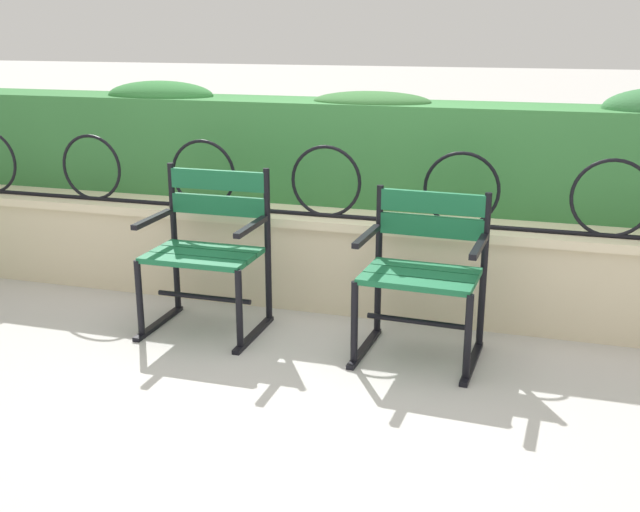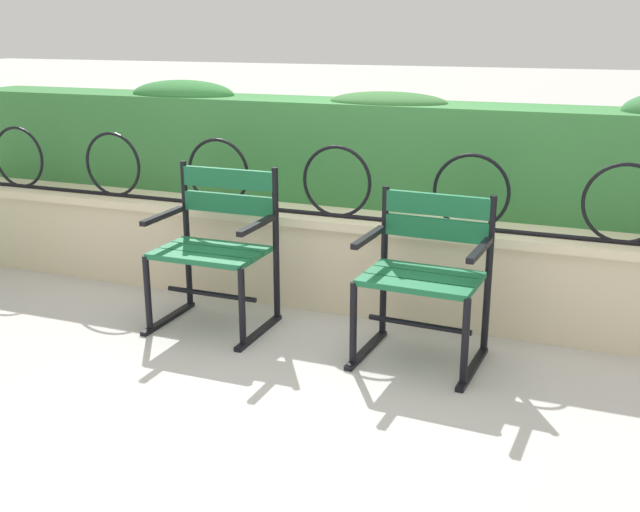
{
  "view_description": "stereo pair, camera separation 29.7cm",
  "coord_description": "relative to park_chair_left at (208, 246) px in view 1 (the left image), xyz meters",
  "views": [
    {
      "loc": [
        1.05,
        -3.3,
        1.62
      ],
      "look_at": [
        0.0,
        0.12,
        0.55
      ],
      "focal_mm": 42.96,
      "sensor_mm": 36.0,
      "label": 1
    },
    {
      "loc": [
        1.33,
        -3.2,
        1.62
      ],
      "look_at": [
        0.0,
        0.12,
        0.55
      ],
      "focal_mm": 42.96,
      "sensor_mm": 36.0,
      "label": 2
    }
  ],
  "objects": [
    {
      "name": "stone_wall",
      "position": [
        0.72,
        0.54,
        -0.19
      ],
      "size": [
        6.41,
        0.41,
        0.56
      ],
      "color": "beige",
      "rests_on": "ground"
    },
    {
      "name": "park_chair_right",
      "position": [
        1.2,
        -0.02,
        -0.01
      ],
      "size": [
        0.62,
        0.55,
        0.83
      ],
      "color": "#19663D",
      "rests_on": "ground"
    },
    {
      "name": "hedge_row",
      "position": [
        0.74,
        0.96,
        0.43
      ],
      "size": [
        6.28,
        0.49,
        0.75
      ],
      "color": "#387A3D",
      "rests_on": "stone_wall"
    },
    {
      "name": "ground_plane",
      "position": [
        0.72,
        -0.38,
        -0.47
      ],
      "size": [
        60.0,
        60.0,
        0.0
      ],
      "primitive_type": "plane",
      "color": "#B7B5AF"
    },
    {
      "name": "iron_arch_fence",
      "position": [
        0.56,
        0.47,
        0.28
      ],
      "size": [
        5.89,
        0.02,
        0.42
      ],
      "color": "black",
      "rests_on": "stone_wall"
    },
    {
      "name": "park_chair_left",
      "position": [
        0.0,
        0.0,
        0.0
      ],
      "size": [
        0.62,
        0.52,
        0.89
      ],
      "color": "#19663D",
      "rests_on": "ground"
    }
  ]
}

